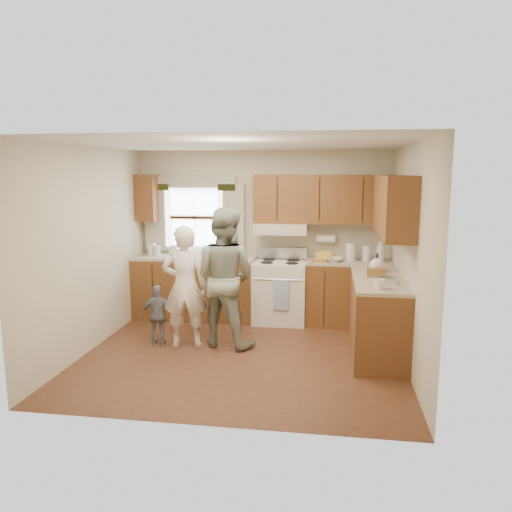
% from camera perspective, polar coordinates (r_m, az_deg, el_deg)
% --- Properties ---
extents(room, '(3.80, 3.80, 3.80)m').
position_cam_1_polar(room, '(5.84, -1.56, 0.35)').
color(room, '#492716').
rests_on(room, ground).
extents(kitchen_fixtures, '(3.80, 2.25, 2.15)m').
position_cam_1_polar(kitchen_fixtures, '(6.90, 5.06, -1.73)').
color(kitchen_fixtures, '#4D2D10').
rests_on(kitchen_fixtures, ground).
extents(stove, '(0.76, 0.67, 1.07)m').
position_cam_1_polar(stove, '(7.35, 2.76, -3.97)').
color(stove, silver).
rests_on(stove, ground).
extents(woman_left, '(0.61, 0.45, 1.55)m').
position_cam_1_polar(woman_left, '(6.30, -8.13, -3.49)').
color(woman_left, white).
rests_on(woman_left, ground).
extents(woman_right, '(1.00, 0.87, 1.76)m').
position_cam_1_polar(woman_right, '(6.30, -3.69, -2.45)').
color(woman_right, '#233924').
rests_on(woman_right, ground).
extents(child, '(0.48, 0.26, 0.78)m').
position_cam_1_polar(child, '(6.50, -11.12, -6.66)').
color(child, slate).
rests_on(child, ground).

